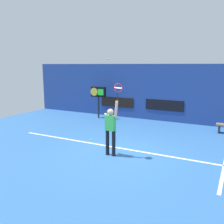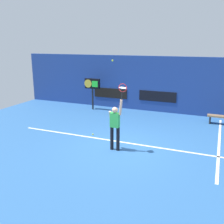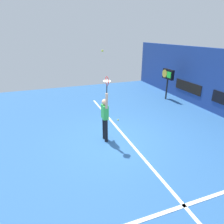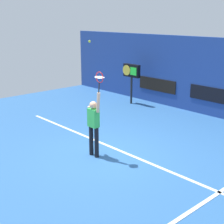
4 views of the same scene
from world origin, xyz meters
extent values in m
plane|color=#2D609E|center=(0.00, 0.00, 0.00)|extent=(18.00, 18.00, 0.00)
cube|color=navy|center=(0.00, 6.08, 1.62)|extent=(18.00, 0.20, 3.24)
cube|color=black|center=(0.00, 5.96, 0.93)|extent=(2.20, 0.03, 0.60)
cube|color=black|center=(-3.00, 5.96, 0.90)|extent=(2.20, 0.03, 0.60)
cube|color=white|center=(0.00, 0.55, 0.01)|extent=(10.00, 0.10, 0.01)
cylinder|color=black|center=(-0.28, -0.28, 0.46)|extent=(0.13, 0.13, 0.92)
cylinder|color=black|center=(-0.03, -0.28, 0.46)|extent=(0.13, 0.13, 0.92)
cube|color=green|center=(-0.16, -0.28, 1.20)|extent=(0.34, 0.20, 0.55)
sphere|color=#D8A884|center=(-0.16, -0.28, 1.58)|extent=(0.22, 0.22, 0.22)
cylinder|color=#D8A884|center=(0.07, -0.28, 1.70)|extent=(0.14, 0.09, 0.59)
cylinder|color=#D8A884|center=(-0.36, -0.20, 1.22)|extent=(0.09, 0.23, 0.58)
cylinder|color=black|center=(0.11, -0.28, 2.14)|extent=(0.06, 0.03, 0.30)
torus|color=red|center=(0.14, -0.28, 2.43)|extent=(0.34, 0.02, 0.34)
cylinder|color=silver|center=(0.14, -0.28, 2.43)|extent=(0.27, 0.27, 0.03)
sphere|color=#CCE033|center=(-0.24, -0.31, 3.38)|extent=(0.07, 0.07, 0.07)
cylinder|color=black|center=(-3.77, 5.00, 0.65)|extent=(0.10, 0.10, 1.30)
cube|color=black|center=(-3.77, 5.00, 1.60)|extent=(0.95, 0.18, 0.60)
cylinder|color=gold|center=(-4.02, 4.90, 1.60)|extent=(0.48, 0.02, 0.48)
cube|color=#26D833|center=(-3.56, 4.90, 1.60)|extent=(0.38, 0.02, 0.36)
cube|color=#262628|center=(3.04, 4.76, 0.18)|extent=(0.08, 0.32, 0.37)
sphere|color=#CCE033|center=(-1.69, 0.87, 0.03)|extent=(0.07, 0.07, 0.07)
camera|label=1|loc=(3.81, -7.74, 3.19)|focal=39.81mm
camera|label=2|loc=(3.35, -8.91, 4.00)|focal=41.84mm
camera|label=3|loc=(6.25, -2.31, 3.91)|focal=31.04mm
camera|label=4|loc=(6.98, -6.05, 4.02)|focal=52.77mm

